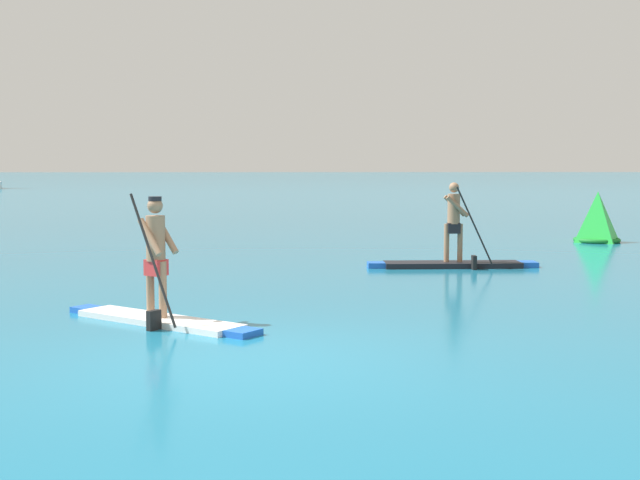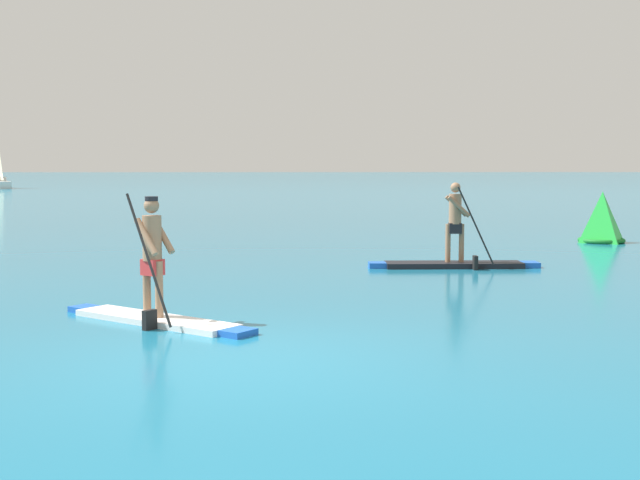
{
  "view_description": "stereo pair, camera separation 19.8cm",
  "coord_description": "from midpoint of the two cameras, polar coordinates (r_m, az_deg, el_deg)",
  "views": [
    {
      "loc": [
        0.44,
        -9.34,
        2.17
      ],
      "look_at": [
        1.08,
        6.54,
        0.75
      ],
      "focal_mm": 47.87,
      "sensor_mm": 36.0,
      "label": 1
    },
    {
      "loc": [
        0.64,
        -9.35,
        2.17
      ],
      "look_at": [
        1.08,
        6.54,
        0.75
      ],
      "focal_mm": 47.87,
      "sensor_mm": 36.0,
      "label": 2
    }
  ],
  "objects": [
    {
      "name": "paddleboarder_far_right",
      "position": [
        18.15,
        8.62,
        -0.76
      ],
      "size": [
        3.58,
        0.87,
        1.81
      ],
      "rotation": [
        0.0,
        0.0,
        0.0
      ],
      "color": "black",
      "rests_on": "ground"
    },
    {
      "name": "ground",
      "position": [
        9.61,
        -5.53,
        -7.98
      ],
      "size": [
        440.0,
        440.0,
        0.0
      ],
      "primitive_type": "plane",
      "color": "#196B8C"
    },
    {
      "name": "race_marker_buoy",
      "position": [
        24.93,
        17.84,
        1.33
      ],
      "size": [
        1.28,
        1.28,
        1.42
      ],
      "color": "green",
      "rests_on": "ground"
    },
    {
      "name": "paddleboarder_mid_center",
      "position": [
        11.86,
        -11.23,
        -3.49
      ],
      "size": [
        2.89,
        2.35,
        1.85
      ],
      "rotation": [
        0.0,
        0.0,
        -0.66
      ],
      "color": "white",
      "rests_on": "ground"
    }
  ]
}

